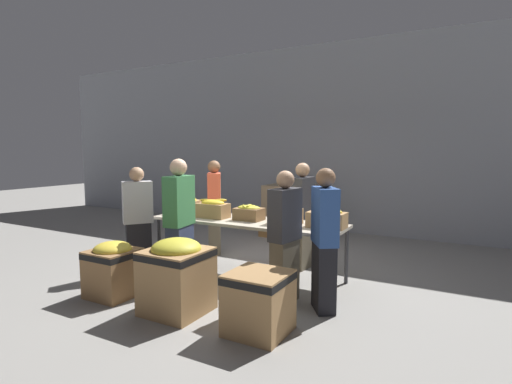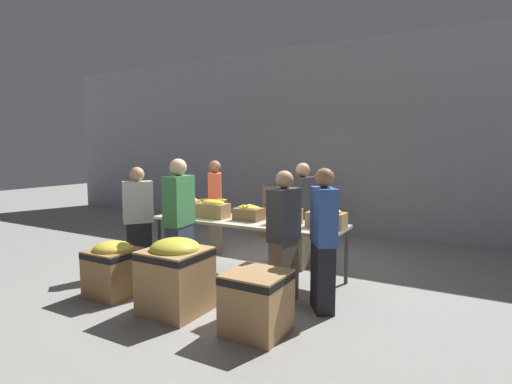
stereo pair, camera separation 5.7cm
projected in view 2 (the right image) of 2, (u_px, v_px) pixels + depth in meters
The scene contains 18 objects.
ground_plane at pixel (247, 275), 5.66m from camera, with size 30.00×30.00×0.00m, color gray.
wall_back at pixel (333, 139), 8.54m from camera, with size 16.00×0.08×4.00m.
sorting_table at pixel (247, 224), 5.58m from camera, with size 2.77×0.79×0.79m.
banana_box_0 at pixel (187, 205), 6.11m from camera, with size 0.41×0.31×0.29m.
banana_box_1 at pixel (213, 208), 5.77m from camera, with size 0.45×0.26×0.28m.
banana_box_2 at pixel (249, 212), 5.57m from camera, with size 0.38×0.28×0.23m.
banana_box_3 at pixel (285, 214), 5.28m from camera, with size 0.38×0.33×0.29m.
banana_box_4 at pixel (326, 217), 5.03m from camera, with size 0.48×0.30×0.27m.
volunteer_0 at pixel (302, 216), 5.91m from camera, with size 0.25×0.44×1.58m.
volunteer_1 at pixel (138, 220), 5.75m from camera, with size 0.41×0.45×1.53m.
volunteer_2 at pixel (215, 207), 6.79m from camera, with size 0.41×0.47×1.59m.
volunteer_3 at pixel (284, 237), 4.61m from camera, with size 0.28×0.44×1.54m.
volunteer_4 at pixel (179, 222), 5.23m from camera, with size 0.28×0.47×1.66m.
volunteer_5 at pixel (323, 241), 4.34m from camera, with size 0.41×0.47×1.58m.
donation_bin_0 at pixel (113, 267), 4.84m from camera, with size 0.53×0.53×0.67m.
donation_bin_1 at pixel (176, 273), 4.34m from camera, with size 0.64×0.64×0.82m.
donation_bin_2 at pixel (257, 300), 3.86m from camera, with size 0.56×0.56×0.60m.
pallet_stack_0 at pixel (293, 210), 8.26m from camera, with size 1.04×1.04×1.05m.
Camera 2 is at (2.82, -4.72, 1.78)m, focal length 28.00 mm.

